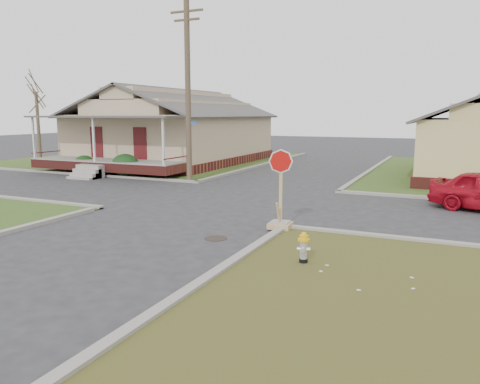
% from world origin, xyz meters
% --- Properties ---
extents(ground, '(120.00, 120.00, 0.00)m').
position_xyz_m(ground, '(0.00, 0.00, 0.00)').
color(ground, '#29292B').
rests_on(ground, ground).
extents(verge_far_left, '(19.00, 19.00, 0.05)m').
position_xyz_m(verge_far_left, '(-13.00, 18.00, 0.03)').
color(verge_far_left, '#304D1B').
rests_on(verge_far_left, ground).
extents(curbs, '(80.00, 40.00, 0.12)m').
position_xyz_m(curbs, '(0.00, 5.00, 0.00)').
color(curbs, gray).
rests_on(curbs, ground).
extents(manhole, '(0.64, 0.64, 0.01)m').
position_xyz_m(manhole, '(2.20, -0.50, 0.01)').
color(manhole, black).
rests_on(manhole, ground).
extents(corner_house, '(10.10, 15.50, 5.30)m').
position_xyz_m(corner_house, '(-10.00, 16.68, 2.28)').
color(corner_house, maroon).
rests_on(corner_house, ground).
extents(utility_pole, '(1.80, 0.28, 9.00)m').
position_xyz_m(utility_pole, '(-4.20, 8.90, 4.66)').
color(utility_pole, '#493A2A').
rests_on(utility_pole, ground).
extents(tree_far_left, '(0.22, 0.22, 4.90)m').
position_xyz_m(tree_far_left, '(-18.00, 12.00, 2.50)').
color(tree_far_left, '#493A2A').
rests_on(tree_far_left, verge_far_left).
extents(fire_hydrant, '(0.27, 0.27, 0.72)m').
position_xyz_m(fire_hydrant, '(5.10, -1.69, 0.45)').
color(fire_hydrant, black).
rests_on(fire_hydrant, ground).
extents(stop_sign, '(0.68, 0.66, 2.39)m').
position_xyz_m(stop_sign, '(3.49, 1.22, 0.56)').
color(stop_sign, tan).
rests_on(stop_sign, ground).
extents(hedge_left, '(1.36, 1.12, 1.04)m').
position_xyz_m(hedge_left, '(-11.53, 9.28, 0.57)').
color(hedge_left, '#143312').
rests_on(hedge_left, verge_far_left).
extents(hedge_right, '(1.54, 1.26, 1.18)m').
position_xyz_m(hedge_right, '(-8.47, 9.16, 0.64)').
color(hedge_right, '#143312').
rests_on(hedge_right, verge_far_left).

